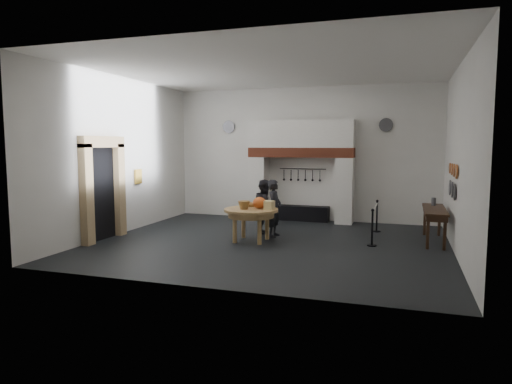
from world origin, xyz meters
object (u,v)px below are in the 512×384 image
(barrier_post_near, at_px, (372,229))
(iron_range, at_px, (301,213))
(visitor_far, at_px, (265,206))
(barrier_post_far, at_px, (377,217))
(visitor_near, at_px, (274,208))
(side_table, at_px, (435,210))
(work_table, at_px, (251,210))

(barrier_post_near, bearing_deg, iron_range, 128.25)
(visitor_far, relative_size, barrier_post_far, 1.75)
(visitor_near, relative_size, visitor_far, 1.02)
(visitor_far, xyz_separation_m, side_table, (4.62, 0.21, 0.08))
(visitor_near, relative_size, side_table, 0.73)
(visitor_far, bearing_deg, side_table, -107.57)
(iron_range, height_order, visitor_near, visitor_near)
(visitor_near, bearing_deg, barrier_post_near, -96.44)
(visitor_near, xyz_separation_m, barrier_post_near, (2.70, -0.38, -0.35))
(iron_range, distance_m, side_table, 4.73)
(iron_range, bearing_deg, work_table, -98.46)
(visitor_near, relative_size, barrier_post_near, 1.78)
(work_table, xyz_separation_m, visitor_near, (0.42, 0.78, -0.04))
(iron_range, relative_size, barrier_post_near, 2.11)
(visitor_near, distance_m, barrier_post_far, 3.16)
(barrier_post_near, distance_m, barrier_post_far, 2.00)
(visitor_near, bearing_deg, visitor_far, 46.59)
(work_table, relative_size, barrier_post_far, 1.61)
(work_table, relative_size, visitor_near, 0.90)
(work_table, bearing_deg, side_table, 16.63)
(iron_range, xyz_separation_m, visitor_near, (-0.12, -2.88, 0.55))
(barrier_post_near, bearing_deg, work_table, -172.76)
(visitor_far, height_order, barrier_post_far, visitor_far)
(visitor_far, bearing_deg, barrier_post_near, -124.33)
(side_table, bearing_deg, work_table, -163.37)
(visitor_far, bearing_deg, barrier_post_far, -88.68)
(work_table, bearing_deg, visitor_near, 61.41)
(work_table, xyz_separation_m, side_table, (4.64, 1.39, 0.03))
(visitor_near, distance_m, barrier_post_near, 2.74)
(visitor_near, height_order, side_table, visitor_near)
(visitor_near, bearing_deg, side_table, -80.18)
(barrier_post_near, bearing_deg, side_table, 33.00)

